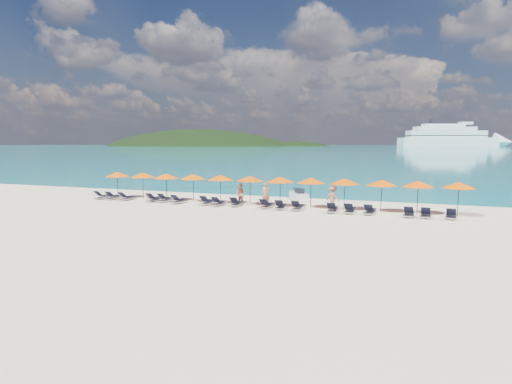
% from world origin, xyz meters
% --- Properties ---
extents(ground, '(1400.00, 1400.00, 0.00)m').
position_xyz_m(ground, '(0.00, 0.00, 0.00)').
color(ground, beige).
extents(sea, '(1600.00, 1300.00, 0.01)m').
position_xyz_m(sea, '(0.00, 660.00, 0.01)').
color(sea, '#1FA9B2').
rests_on(sea, ground).
extents(headland_main, '(374.00, 242.00, 126.50)m').
position_xyz_m(headland_main, '(-300.00, 540.00, -38.00)').
color(headland_main, black).
rests_on(headland_main, ground).
extents(headland_small, '(162.00, 126.00, 85.50)m').
position_xyz_m(headland_small, '(-150.00, 560.00, -35.00)').
color(headland_small, black).
rests_on(headland_small, ground).
extents(cruise_ship, '(146.00, 80.19, 41.39)m').
position_xyz_m(cruise_ship, '(56.71, 585.49, 10.77)').
color(cruise_ship, white).
rests_on(cruise_ship, ground).
extents(jetski, '(2.22, 2.88, 0.97)m').
position_xyz_m(jetski, '(1.79, 8.23, 0.40)').
color(jetski, silver).
rests_on(jetski, ground).
extents(beachgoer_a, '(0.69, 0.47, 1.83)m').
position_xyz_m(beachgoer_a, '(0.32, 4.22, 0.91)').
color(beachgoer_a, tan).
rests_on(beachgoer_a, ground).
extents(beachgoer_b, '(0.91, 0.66, 1.68)m').
position_xyz_m(beachgoer_b, '(-1.70, 4.13, 0.84)').
color(beachgoer_b, tan).
rests_on(beachgoer_b, ground).
extents(beachgoer_c, '(1.23, 0.99, 1.73)m').
position_xyz_m(beachgoer_c, '(5.28, 4.45, 0.86)').
color(beachgoer_c, tan).
rests_on(beachgoer_c, ground).
extents(umbrella_0, '(2.10, 2.10, 2.28)m').
position_xyz_m(umbrella_0, '(-13.52, 4.67, 2.02)').
color(umbrella_0, black).
rests_on(umbrella_0, ground).
extents(umbrella_1, '(2.10, 2.10, 2.28)m').
position_xyz_m(umbrella_1, '(-10.97, 4.78, 2.02)').
color(umbrella_1, black).
rests_on(umbrella_1, ground).
extents(umbrella_2, '(2.10, 2.10, 2.28)m').
position_xyz_m(umbrella_2, '(-8.49, 4.54, 2.02)').
color(umbrella_2, black).
rests_on(umbrella_2, ground).
extents(umbrella_3, '(2.10, 2.10, 2.28)m').
position_xyz_m(umbrella_3, '(-6.04, 4.65, 2.02)').
color(umbrella_3, black).
rests_on(umbrella_3, ground).
extents(umbrella_4, '(2.10, 2.10, 2.28)m').
position_xyz_m(umbrella_4, '(-3.64, 4.72, 2.02)').
color(umbrella_4, black).
rests_on(umbrella_4, ground).
extents(umbrella_5, '(2.10, 2.10, 2.28)m').
position_xyz_m(umbrella_5, '(-1.12, 4.68, 2.02)').
color(umbrella_5, black).
rests_on(umbrella_5, ground).
extents(umbrella_6, '(2.10, 2.10, 2.28)m').
position_xyz_m(umbrella_6, '(1.31, 4.65, 2.02)').
color(umbrella_6, black).
rests_on(umbrella_6, ground).
extents(umbrella_7, '(2.10, 2.10, 2.28)m').
position_xyz_m(umbrella_7, '(3.64, 4.67, 2.02)').
color(umbrella_7, black).
rests_on(umbrella_7, ground).
extents(umbrella_8, '(2.10, 2.10, 2.28)m').
position_xyz_m(umbrella_8, '(6.03, 4.79, 2.02)').
color(umbrella_8, black).
rests_on(umbrella_8, ground).
extents(umbrella_9, '(2.10, 2.10, 2.28)m').
position_xyz_m(umbrella_9, '(8.58, 4.63, 2.02)').
color(umbrella_9, black).
rests_on(umbrella_9, ground).
extents(umbrella_10, '(2.10, 2.10, 2.28)m').
position_xyz_m(umbrella_10, '(10.91, 4.61, 2.02)').
color(umbrella_10, black).
rests_on(umbrella_10, ground).
extents(umbrella_11, '(2.10, 2.10, 2.28)m').
position_xyz_m(umbrella_11, '(13.37, 4.65, 2.02)').
color(umbrella_11, black).
rests_on(umbrella_11, ground).
extents(lounger_0, '(0.73, 1.74, 0.66)m').
position_xyz_m(lounger_0, '(-14.04, 3.32, 0.24)').
color(lounger_0, silver).
rests_on(lounger_0, ground).
extents(lounger_1, '(0.66, 1.71, 0.66)m').
position_xyz_m(lounger_1, '(-12.90, 3.32, 0.24)').
color(lounger_1, silver).
rests_on(lounger_1, ground).
extents(lounger_2, '(0.77, 1.75, 0.66)m').
position_xyz_m(lounger_2, '(-11.53, 3.30, 0.24)').
color(lounger_2, silver).
rests_on(lounger_2, ground).
extents(lounger_3, '(0.65, 1.71, 0.66)m').
position_xyz_m(lounger_3, '(-9.01, 3.48, 0.24)').
color(lounger_3, silver).
rests_on(lounger_3, ground).
extents(lounger_4, '(0.68, 1.72, 0.66)m').
position_xyz_m(lounger_4, '(-8.01, 3.60, 0.24)').
color(lounger_4, silver).
rests_on(lounger_4, ground).
extents(lounger_5, '(0.79, 1.75, 0.66)m').
position_xyz_m(lounger_5, '(-6.59, 3.31, 0.24)').
color(lounger_5, silver).
rests_on(lounger_5, ground).
extents(lounger_6, '(0.69, 1.73, 0.66)m').
position_xyz_m(lounger_6, '(-4.17, 3.46, 0.24)').
color(lounger_6, silver).
rests_on(lounger_6, ground).
extents(lounger_7, '(0.71, 1.73, 0.66)m').
position_xyz_m(lounger_7, '(-3.07, 3.25, 0.24)').
color(lounger_7, silver).
rests_on(lounger_7, ground).
extents(lounger_8, '(0.69, 1.73, 0.66)m').
position_xyz_m(lounger_8, '(-1.78, 3.53, 0.24)').
color(lounger_8, silver).
rests_on(lounger_8, ground).
extents(lounger_9, '(0.72, 1.73, 0.66)m').
position_xyz_m(lounger_9, '(0.68, 3.38, 0.24)').
color(lounger_9, silver).
rests_on(lounger_9, ground).
extents(lounger_10, '(0.76, 1.75, 0.66)m').
position_xyz_m(lounger_10, '(1.78, 3.29, 0.24)').
color(lounger_10, silver).
rests_on(lounger_10, ground).
extents(lounger_11, '(0.65, 1.71, 0.66)m').
position_xyz_m(lounger_11, '(3.04, 3.27, 0.24)').
color(lounger_11, silver).
rests_on(lounger_11, ground).
extents(lounger_12, '(0.67, 1.72, 0.66)m').
position_xyz_m(lounger_12, '(5.51, 3.24, 0.24)').
color(lounger_12, silver).
rests_on(lounger_12, ground).
extents(lounger_13, '(0.62, 1.70, 0.66)m').
position_xyz_m(lounger_13, '(6.66, 3.32, 0.24)').
color(lounger_13, silver).
rests_on(lounger_13, ground).
extents(lounger_14, '(0.77, 1.75, 0.66)m').
position_xyz_m(lounger_14, '(7.99, 3.33, 0.24)').
color(lounger_14, silver).
rests_on(lounger_14, ground).
extents(lounger_15, '(0.69, 1.73, 0.66)m').
position_xyz_m(lounger_15, '(10.44, 3.25, 0.24)').
color(lounger_15, silver).
rests_on(lounger_15, ground).
extents(lounger_16, '(0.70, 1.73, 0.66)m').
position_xyz_m(lounger_16, '(11.45, 3.26, 0.24)').
color(lounger_16, silver).
rests_on(lounger_16, ground).
extents(lounger_17, '(0.75, 1.74, 0.66)m').
position_xyz_m(lounger_17, '(12.91, 3.36, 0.24)').
color(lounger_17, silver).
rests_on(lounger_17, ground).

